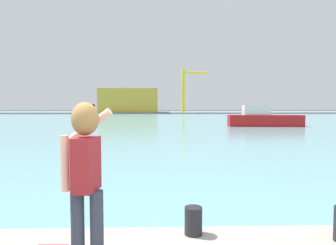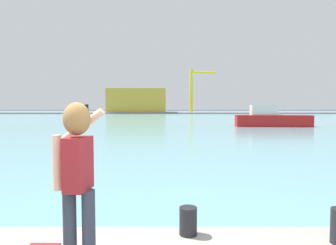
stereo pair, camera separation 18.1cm
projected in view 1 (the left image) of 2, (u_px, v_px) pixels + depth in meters
name	position (u px, v px, depth m)	size (l,w,h in m)	color
ground_plane	(159.00, 119.00, 52.15)	(220.00, 220.00, 0.00)	#334751
harbor_water	(159.00, 118.00, 54.15)	(140.00, 100.00, 0.02)	#6BA8B2
far_shore_dock	(159.00, 112.00, 94.06)	(140.00, 20.00, 0.38)	gray
person_photographer	(86.00, 167.00, 3.11)	(0.53, 0.56, 1.74)	#2D3342
harbor_bollard	(193.00, 221.00, 3.97)	(0.23, 0.23, 0.37)	black
boat_moored	(263.00, 119.00, 33.64)	(8.23, 2.59, 2.38)	#B21919
warehouse_left	(129.00, 101.00, 90.00)	(16.92, 11.29, 6.87)	gold
port_crane	(186.00, 86.00, 91.40)	(8.33, 3.80, 12.91)	yellow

